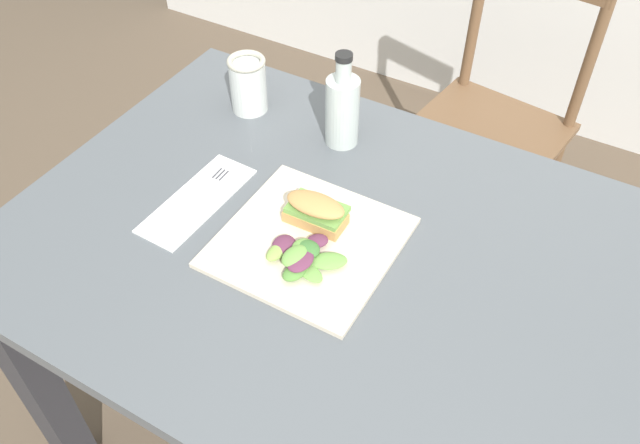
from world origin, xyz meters
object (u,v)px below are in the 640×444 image
Objects in this scene: chair_wooden_far at (492,125)px; sandwich_half_front at (316,210)px; bottle_cold_brew at (342,113)px; dining_table at (333,292)px; mason_jar_iced_tea at (248,87)px; fork_on_napkin at (203,193)px; plate_lunch at (309,242)px.

sandwich_half_front is at bearing -96.26° from chair_wooden_far.
bottle_cold_brew is at bearing 108.01° from sandwich_half_front.
bottle_cold_brew reaches higher than dining_table.
sandwich_half_front is 0.39m from mason_jar_iced_tea.
sandwich_half_front reaches higher than fork_on_napkin.
fork_on_napkin is at bearing -73.91° from mason_jar_iced_tea.
bottle_cold_brew is at bearing -0.06° from mason_jar_iced_tea.
plate_lunch is 0.30m from bottle_cold_brew.
chair_wooden_far is 0.98m from fork_on_napkin.
chair_wooden_far is at bearing 70.12° from fork_on_napkin.
bottle_cold_brew is at bearing 107.45° from plate_lunch.
chair_wooden_far is 7.02× the size of mason_jar_iced_tea.
bottle_cold_brew reaches higher than mason_jar_iced_tea.
plate_lunch reaches higher than dining_table.
chair_wooden_far is 0.72m from bottle_cold_brew.
dining_table is 3.94× the size of plate_lunch.
sandwich_half_front reaches higher than dining_table.
sandwich_half_front is (-0.01, 0.05, 0.03)m from plate_lunch.
dining_table is 1.34× the size of chair_wooden_far.
dining_table is 10.40× the size of sandwich_half_front.
dining_table is 0.18m from sandwich_half_front.
chair_wooden_far is 0.94m from plate_lunch.
mason_jar_iced_tea is at bearing 143.58° from dining_table.
fork_on_napkin is at bearing 178.23° from plate_lunch.
chair_wooden_far reaches higher than mason_jar_iced_tea.
mason_jar_iced_tea is at bearing 138.19° from plate_lunch.
sandwich_half_front is 0.61× the size of fork_on_napkin.
plate_lunch reaches higher than fork_on_napkin.
bottle_cold_brew is at bearing 116.23° from dining_table.
bottle_cold_brew reaches higher than sandwich_half_front.
dining_table is 0.36m from bottle_cold_brew.
bottle_cold_brew is (0.15, 0.28, 0.06)m from fork_on_napkin.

